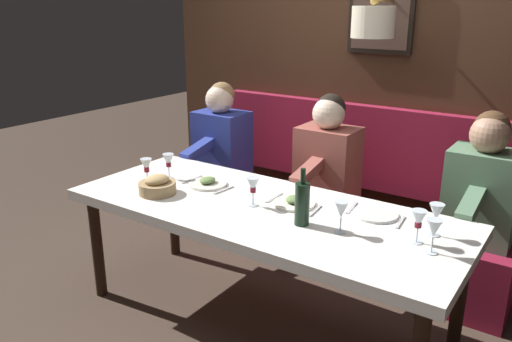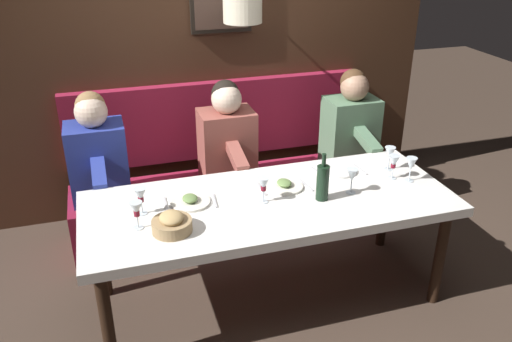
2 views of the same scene
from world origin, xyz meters
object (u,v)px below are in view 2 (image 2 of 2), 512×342
(dining_table, at_px, (270,209))
(wine_glass_1, at_px, (141,196))
(wine_glass_0, at_px, (352,176))
(wine_glass_2, at_px, (390,154))
(diner_near, at_px, (227,137))
(wine_glass_3, at_px, (394,162))
(wine_glass_5, at_px, (411,165))
(bread_bowl, at_px, (172,224))
(diner_middle, at_px, (97,151))
(wine_glass_6, at_px, (136,210))
(wine_glass_4, at_px, (263,185))
(diner_nearest, at_px, (351,122))
(wine_bottle, at_px, (323,182))

(dining_table, xyz_separation_m, wine_glass_1, (0.06, 0.76, 0.18))
(wine_glass_0, relative_size, wine_glass_2, 1.00)
(wine_glass_1, bearing_deg, diner_near, -40.98)
(wine_glass_3, bearing_deg, wine_glass_1, 89.32)
(wine_glass_5, height_order, bread_bowl, wine_glass_5)
(diner_middle, distance_m, wine_glass_6, 1.00)
(dining_table, relative_size, wine_glass_5, 13.72)
(wine_glass_3, xyz_separation_m, wine_glass_4, (-0.06, 0.90, -0.00))
(wine_glass_3, distance_m, wine_glass_4, 0.90)
(diner_nearest, bearing_deg, wine_glass_5, 178.34)
(diner_near, xyz_separation_m, wine_glass_0, (-0.95, -0.55, 0.04))
(dining_table, distance_m, bread_bowl, 0.66)
(wine_glass_2, relative_size, wine_glass_6, 1.00)
(diner_nearest, height_order, wine_glass_3, diner_nearest)
(wine_glass_3, relative_size, wine_glass_6, 1.00)
(wine_glass_0, distance_m, wine_glass_1, 1.27)
(diner_middle, bearing_deg, wine_glass_2, -110.86)
(wine_glass_2, height_order, wine_glass_4, same)
(diner_nearest, height_order, diner_middle, same)
(wine_glass_4, bearing_deg, wine_glass_1, 84.00)
(diner_middle, height_order, wine_glass_0, diner_middle)
(wine_glass_2, bearing_deg, bread_bowl, 102.91)
(dining_table, xyz_separation_m, diner_near, (0.88, 0.04, 0.14))
(wine_glass_6, bearing_deg, diner_nearest, -61.04)
(diner_near, height_order, wine_glass_3, diner_near)
(diner_nearest, xyz_separation_m, wine_glass_3, (-0.84, 0.12, 0.04))
(dining_table, relative_size, wine_glass_6, 13.72)
(wine_glass_3, bearing_deg, wine_glass_4, 93.53)
(diner_middle, bearing_deg, wine_glass_0, -122.41)
(diner_near, relative_size, wine_glass_1, 4.82)
(diner_near, xyz_separation_m, wine_glass_5, (-0.91, -0.99, 0.04))
(wine_glass_2, relative_size, bread_bowl, 0.75)
(diner_near, relative_size, wine_glass_3, 4.82)
(wine_glass_4, relative_size, wine_bottle, 0.55)
(dining_table, bearing_deg, wine_glass_0, -97.05)
(diner_middle, relative_size, wine_glass_3, 4.82)
(diner_nearest, bearing_deg, wine_bottle, 145.41)
(dining_table, distance_m, diner_near, 0.89)
(diner_near, distance_m, wine_glass_5, 1.34)
(diner_near, relative_size, wine_glass_2, 4.82)
(dining_table, xyz_separation_m, diner_nearest, (0.88, -0.97, 0.14))
(wine_glass_1, bearing_deg, dining_table, -94.37)
(wine_glass_3, bearing_deg, wine_glass_5, -126.29)
(diner_near, xyz_separation_m, wine_glass_6, (-0.98, 0.75, 0.04))
(wine_bottle, bearing_deg, wine_glass_3, -77.33)
(wine_glass_0, bearing_deg, diner_near, 30.32)
(wine_glass_1, relative_size, wine_glass_2, 1.00)
(wine_glass_1, bearing_deg, wine_bottle, -97.67)
(wine_glass_5, distance_m, bread_bowl, 1.58)
(diner_near, xyz_separation_m, wine_glass_2, (-0.72, -0.94, 0.04))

